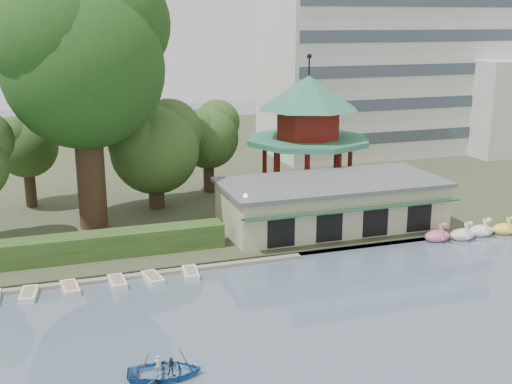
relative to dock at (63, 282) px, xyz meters
name	(u,v)px	position (x,y,z in m)	size (l,w,h in m)	color
shore	(153,163)	(12.00, 34.80, 0.08)	(220.00, 70.00, 0.40)	#424930
embankment	(233,260)	(12.00, 0.10, 0.03)	(220.00, 0.60, 0.30)	gray
dock	(63,282)	(0.00, 0.00, 0.00)	(34.00, 1.60, 0.24)	gray
boathouse	(331,203)	(22.00, 4.77, 2.25)	(18.60, 9.39, 3.90)	#BFB790
pavilion	(308,123)	(24.00, 14.80, 7.36)	(12.40, 12.40, 13.50)	#BFB790
office_building	(404,79)	(44.67, 31.80, 9.61)	(38.00, 18.00, 20.00)	silver
hedge	(15,254)	(-3.00, 3.30, 1.18)	(30.00, 2.00, 1.80)	#355623
lamp_post	(245,211)	(13.50, 1.80, 3.22)	(0.36, 0.36, 4.28)	black
big_tree	(85,54)	(3.17, 11.01, 14.48)	(14.11, 13.15, 21.31)	#3A281C
small_trees	(53,154)	(0.15, 14.08, 6.00)	(39.85, 16.20, 10.25)	#3A281C
moored_rowboats	(11,295)	(-3.23, -1.36, 0.06)	(24.43, 2.76, 0.36)	white
rowboat_with_passengers	(165,367)	(4.36, -13.79, 0.42)	(5.77, 4.58, 2.01)	#306DAE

